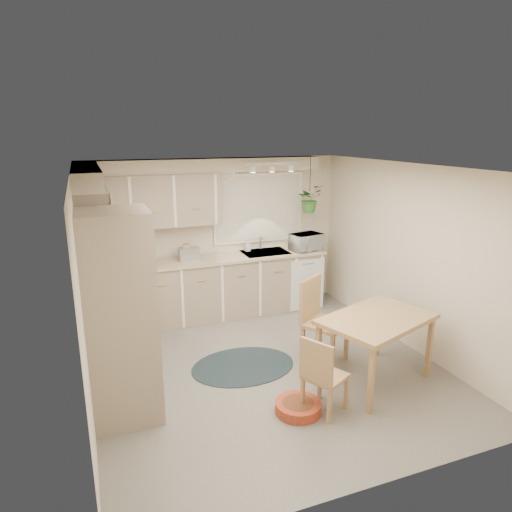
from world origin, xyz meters
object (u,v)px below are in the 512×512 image
object	(u,v)px
dining_table	(375,349)
chair_back	(326,322)
chair_left	(325,374)
pet_bed	(298,407)
braided_rug	(243,366)
microwave	(306,240)

from	to	relation	value
dining_table	chair_back	bearing A→B (deg)	116.23
chair_left	pet_bed	size ratio (longest dim) A/B	1.77
dining_table	braided_rug	distance (m)	1.59
chair_left	microwave	bearing A→B (deg)	129.06
chair_back	microwave	size ratio (longest dim) A/B	2.17
microwave	chair_left	bearing A→B (deg)	-126.71
chair_left	microwave	xyz separation A→B (m)	(1.14, 2.73, 0.69)
chair_back	braided_rug	distance (m)	1.15
dining_table	chair_left	distance (m)	0.88
chair_back	braided_rug	bearing A→B (deg)	-46.41
chair_back	pet_bed	bearing A→B (deg)	13.92
chair_left	chair_back	world-z (taller)	chair_back
dining_table	chair_left	size ratio (longest dim) A/B	1.49
dining_table	braided_rug	world-z (taller)	dining_table
dining_table	microwave	xyz separation A→B (m)	(0.32, 2.40, 0.71)
chair_left	microwave	distance (m)	3.03
chair_left	chair_back	xyz separation A→B (m)	(0.52, 0.93, 0.11)
chair_left	braided_rug	bearing A→B (deg)	174.40
dining_table	microwave	distance (m)	2.53
microwave	dining_table	bearing A→B (deg)	-111.60
chair_back	microwave	world-z (taller)	microwave
chair_back	pet_bed	distance (m)	1.26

